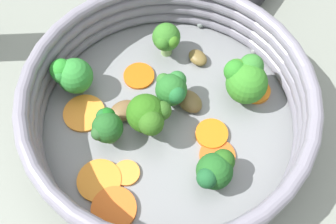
# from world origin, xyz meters

# --- Properties ---
(ground_plane) EXTENTS (4.00, 4.00, 0.00)m
(ground_plane) POSITION_xyz_m (0.00, 0.00, 0.00)
(ground_plane) COLOR gray
(skillet) EXTENTS (0.29, 0.29, 0.01)m
(skillet) POSITION_xyz_m (0.00, 0.00, 0.01)
(skillet) COLOR gray
(skillet) RESTS_ON ground_plane
(skillet_rim_wall) EXTENTS (0.31, 0.31, 0.06)m
(skillet_rim_wall) POSITION_xyz_m (0.00, 0.00, 0.04)
(skillet_rim_wall) COLOR gray
(skillet_rim_wall) RESTS_ON skillet
(skillet_rivet_left) EXTENTS (0.01, 0.01, 0.01)m
(skillet_rivet_left) POSITION_xyz_m (0.04, 0.14, 0.02)
(skillet_rivet_left) COLOR gray
(skillet_rivet_left) RESTS_ON skillet
(skillet_rivet_right) EXTENTS (0.01, 0.01, 0.01)m
(skillet_rivet_right) POSITION_xyz_m (-0.04, 0.13, 0.02)
(skillet_rivet_right) COLOR gray
(skillet_rivet_right) RESTS_ON skillet
(carrot_slice_0) EXTENTS (0.06, 0.06, 0.00)m
(carrot_slice_0) POSITION_xyz_m (-0.08, -0.05, 0.01)
(carrot_slice_0) COLOR orange
(carrot_slice_0) RESTS_ON skillet
(carrot_slice_1) EXTENTS (0.05, 0.05, 0.00)m
(carrot_slice_1) POSITION_xyz_m (-0.06, 0.03, 0.01)
(carrot_slice_1) COLOR #DC5F10
(carrot_slice_1) RESTS_ON skillet
(carrot_slice_2) EXTENTS (0.03, 0.03, 0.00)m
(carrot_slice_2) POSITION_xyz_m (-0.00, -0.08, 0.01)
(carrot_slice_2) COLOR orange
(carrot_slice_2) RESTS_ON skillet
(carrot_slice_3) EXTENTS (0.05, 0.05, 0.01)m
(carrot_slice_3) POSITION_xyz_m (0.05, 0.01, 0.01)
(carrot_slice_3) COLOR orange
(carrot_slice_3) RESTS_ON skillet
(carrot_slice_4) EXTENTS (0.06, 0.06, 0.00)m
(carrot_slice_4) POSITION_xyz_m (-0.02, -0.10, 0.01)
(carrot_slice_4) COLOR orange
(carrot_slice_4) RESTS_ON skillet
(carrot_slice_5) EXTENTS (0.04, 0.04, 0.00)m
(carrot_slice_5) POSITION_xyz_m (0.07, 0.09, 0.01)
(carrot_slice_5) COLOR orange
(carrot_slice_5) RESTS_ON skillet
(carrot_slice_6) EXTENTS (0.06, 0.06, 0.01)m
(carrot_slice_6) POSITION_xyz_m (0.01, -0.12, 0.01)
(carrot_slice_6) COLOR orange
(carrot_slice_6) RESTS_ON skillet
(carrot_slice_7) EXTENTS (0.05, 0.05, 0.00)m
(carrot_slice_7) POSITION_xyz_m (0.07, -0.01, 0.01)
(carrot_slice_7) COLOR orange
(carrot_slice_7) RESTS_ON skillet
(broccoli_floret_0) EXTENTS (0.03, 0.04, 0.04)m
(broccoli_floret_0) POSITION_xyz_m (-0.04, -0.05, 0.04)
(broccoli_floret_0) COLOR #6F9958
(broccoli_floret_0) RESTS_ON skillet
(broccoli_floret_1) EXTENTS (0.05, 0.04, 0.05)m
(broccoli_floret_1) POSITION_xyz_m (-0.11, -0.03, 0.04)
(broccoli_floret_1) COLOR #6B9E5F
(broccoli_floret_1) RESTS_ON skillet
(broccoli_floret_2) EXTENTS (0.04, 0.05, 0.04)m
(broccoli_floret_2) POSITION_xyz_m (0.08, -0.03, 0.03)
(broccoli_floret_2) COLOR #6FA54F
(broccoli_floret_2) RESTS_ON skillet
(broccoli_floret_3) EXTENTS (0.04, 0.04, 0.05)m
(broccoli_floret_3) POSITION_xyz_m (-0.05, 0.07, 0.04)
(broccoli_floret_3) COLOR #8AB264
(broccoli_floret_3) RESTS_ON skillet
(broccoli_floret_4) EXTENTS (0.05, 0.05, 0.05)m
(broccoli_floret_4) POSITION_xyz_m (0.05, 0.07, 0.04)
(broccoli_floret_4) COLOR olive
(broccoli_floret_4) RESTS_ON skillet
(broccoli_floret_5) EXTENTS (0.05, 0.04, 0.05)m
(broccoli_floret_5) POSITION_xyz_m (-0.01, -0.02, 0.04)
(broccoli_floret_5) COLOR #85A86F
(broccoli_floret_5) RESTS_ON skillet
(broccoli_floret_6) EXTENTS (0.04, 0.04, 0.05)m
(broccoli_floret_6) POSITION_xyz_m (-0.01, 0.02, 0.04)
(broccoli_floret_6) COLOR #6DA352
(broccoli_floret_6) RESTS_ON skillet
(mushroom_piece_0) EXTENTS (0.03, 0.03, 0.01)m
(mushroom_piece_0) POSITION_xyz_m (-0.01, 0.09, 0.02)
(mushroom_piece_0) COLOR brown
(mushroom_piece_0) RESTS_ON skillet
(mushroom_piece_1) EXTENTS (0.04, 0.04, 0.01)m
(mushroom_piece_1) POSITION_xyz_m (-0.05, -0.02, 0.02)
(mushroom_piece_1) COLOR brown
(mushroom_piece_1) RESTS_ON skillet
(mushroom_piece_2) EXTENTS (0.04, 0.03, 0.01)m
(mushroom_piece_2) POSITION_xyz_m (0.01, 0.03, 0.02)
(mushroom_piece_2) COLOR brown
(mushroom_piece_2) RESTS_ON skillet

